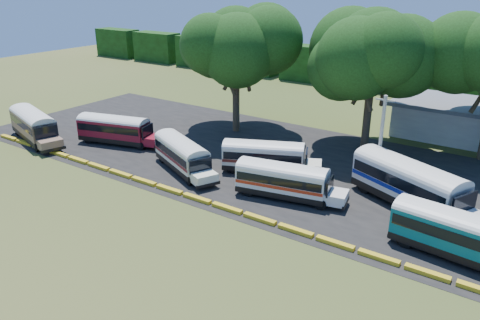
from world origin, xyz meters
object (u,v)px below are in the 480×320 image
Objects in this scene: bus_red at (116,128)px; bus_cream_west at (182,153)px; bus_white_red at (284,179)px; bus_teal at (460,233)px; tree_west at (236,41)px; bus_beige at (34,124)px.

bus_red is 10.98m from bus_cream_west.
bus_white_red is at bearing -19.07° from bus_red.
bus_teal reaches higher than bus_cream_west.
bus_beige is at bearing -136.32° from tree_west.
bus_beige is at bearing -147.21° from bus_cream_west.
bus_beige is at bearing -171.67° from bus_teal.
bus_white_red is (21.49, -1.37, -0.11)m from bus_red.
bus_cream_west is (10.86, -1.63, -0.07)m from bus_red.
bus_red is at bearing -126.04° from tree_west.
bus_white_red is (10.63, 0.26, -0.03)m from bus_cream_west.
bus_red is 0.69× the size of tree_west.
tree_west is (-26.92, 13.79, 8.46)m from bus_teal.
bus_beige is 1.07× the size of bus_teal.
bus_white_red is 13.54m from bus_teal.
bus_red is 16.09m from tree_west.
bus_teal is 31.41m from tree_west.
bus_cream_west is at bearing 169.86° from bus_white_red.
tree_west is (-13.45, 12.42, 8.60)m from bus_white_red.
bus_teal is 0.70× the size of tree_west.
bus_cream_west is at bearing 24.66° from bus_beige.
bus_cream_west is 0.95× the size of bus_teal.
tree_west is at bearing 125.75° from bus_white_red.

